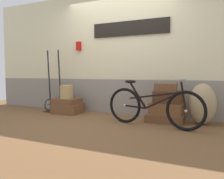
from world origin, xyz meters
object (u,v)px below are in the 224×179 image
object	(u,v)px
burlap_sack	(202,104)
bicycle	(152,106)
suitcase_1	(67,101)
suitcase_3	(167,109)
suitcase_5	(166,87)
luggage_trolley	(54,97)
suitcase_4	(168,97)
suitcase_0	(68,109)
wicker_basket	(67,92)
suitcase_2	(165,118)

from	to	relation	value
burlap_sack	bicycle	size ratio (longest dim) A/B	0.42
suitcase_1	bicycle	size ratio (longest dim) A/B	0.33
burlap_sack	bicycle	distance (m)	0.91
suitcase_3	bicycle	xyz separation A→B (m)	(-0.15, -0.45, 0.09)
bicycle	suitcase_5	bearing A→B (deg)	73.77
suitcase_1	luggage_trolley	xyz separation A→B (m)	(-0.41, 0.08, 0.07)
suitcase_4	bicycle	xyz separation A→B (m)	(-0.17, -0.42, -0.12)
suitcase_1	luggage_trolley	world-z (taller)	luggage_trolley
suitcase_0	suitcase_5	xyz separation A→B (m)	(2.16, 0.01, 0.53)
suitcase_3	wicker_basket	size ratio (longest dim) A/B	1.98
suitcase_2	wicker_basket	size ratio (longest dim) A/B	2.25
suitcase_3	suitcase_0	bearing A→B (deg)	-174.91
suitcase_3	suitcase_4	world-z (taller)	suitcase_4
suitcase_1	suitcase_3	size ratio (longest dim) A/B	0.96
suitcase_4	suitcase_5	bearing A→B (deg)	142.64
suitcase_3	suitcase_5	world-z (taller)	suitcase_5
suitcase_5	luggage_trolley	bearing A→B (deg)	175.72
suitcase_2	suitcase_5	size ratio (longest dim) A/B	1.71
suitcase_1	suitcase_2	xyz separation A→B (m)	(2.20, -0.04, -0.20)
luggage_trolley	suitcase_4	bearing A→B (deg)	-2.30
suitcase_0	suitcase_5	distance (m)	2.22
wicker_basket	suitcase_0	bearing A→B (deg)	47.75
suitcase_4	wicker_basket	distance (m)	2.21
burlap_sack	suitcase_3	bearing A→B (deg)	-175.05
suitcase_4	burlap_sack	world-z (taller)	burlap_sack
suitcase_4	luggage_trolley	world-z (taller)	luggage_trolley
suitcase_4	luggage_trolley	size ratio (longest dim) A/B	0.35
suitcase_0	suitcase_3	xyz separation A→B (m)	(2.18, 0.00, 0.14)
suitcase_2	suitcase_5	world-z (taller)	suitcase_5
suitcase_5	bicycle	bearing A→B (deg)	-108.83
burlap_sack	suitcase_5	bearing A→B (deg)	-175.65
suitcase_1	suitcase_3	world-z (taller)	suitcase_3
luggage_trolley	burlap_sack	size ratio (longest dim) A/B	1.98
luggage_trolley	burlap_sack	xyz separation A→B (m)	(3.23, -0.03, 0.01)
bicycle	suitcase_2	bearing A→B (deg)	71.53
suitcase_4	wicker_basket	xyz separation A→B (m)	(-2.21, 0.01, 0.02)
wicker_basket	luggage_trolley	distance (m)	0.46
suitcase_0	luggage_trolley	xyz separation A→B (m)	(-0.44, 0.08, 0.24)
suitcase_1	wicker_basket	xyz separation A→B (m)	(0.02, -0.02, 0.21)
wicker_basket	bicycle	bearing A→B (deg)	-11.83
suitcase_2	suitcase_3	size ratio (longest dim) A/B	1.13
suitcase_2	suitcase_5	distance (m)	0.57
suitcase_0	suitcase_1	bearing A→B (deg)	174.30
burlap_sack	bicycle	world-z (taller)	bicycle
suitcase_4	luggage_trolley	bearing A→B (deg)	176.20
suitcase_2	suitcase_4	distance (m)	0.39
suitcase_0	burlap_sack	size ratio (longest dim) A/B	0.84
suitcase_2	suitcase_5	bearing A→B (deg)	96.74
wicker_basket	suitcase_5	bearing A→B (deg)	0.65
suitcase_2	suitcase_0	bearing A→B (deg)	-179.76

